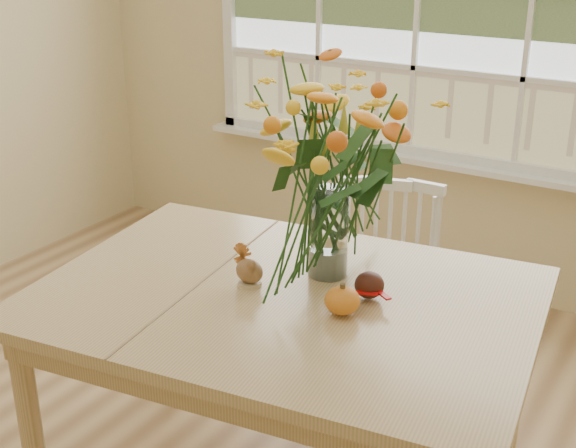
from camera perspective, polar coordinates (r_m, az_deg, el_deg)
The scene contains 7 objects.
wall_back at distance 3.99m, azimuth 9.70°, elevation 14.27°, with size 4.00×0.02×2.70m, color beige.
dining_table at distance 2.38m, azimuth -0.25°, elevation -7.12°, with size 1.62×1.25×0.80m.
windsor_chair at distance 3.09m, azimuth 7.12°, elevation -4.43°, with size 0.51×0.50×0.89m.
flower_vase at distance 2.32m, azimuth 3.15°, elevation 5.78°, with size 0.59×0.59×0.70m.
pumpkin at distance 2.21m, azimuth 4.04°, elevation -5.78°, with size 0.10×0.10×0.08m, color #C16916.
turkey_figurine at distance 2.37m, azimuth -2.88°, elevation -3.52°, with size 0.10×0.08×0.12m.
dark_gourd at distance 2.31m, azimuth 6.04°, elevation -4.61°, with size 0.13×0.09×0.08m.
Camera 1 is at (1.50, -1.41, 1.87)m, focal length 48.00 mm.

